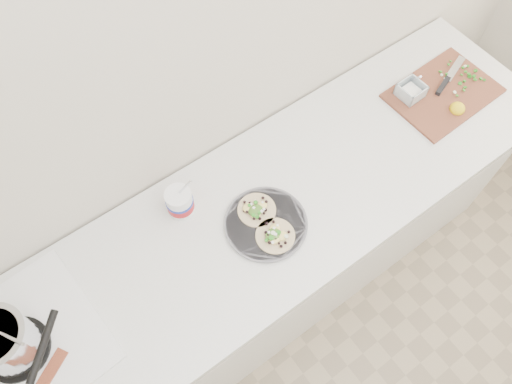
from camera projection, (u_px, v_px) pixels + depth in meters
counter at (264, 254)px, 2.18m from camera, size 2.44×0.66×0.90m
stove at (9, 345)px, 1.47m from camera, size 0.52×0.49×0.24m
taco_plate at (266, 223)px, 1.74m from camera, size 0.29×0.29×0.04m
tub at (180, 201)px, 1.72m from camera, size 0.10×0.10×0.22m
cutboard at (441, 90)px, 2.03m from camera, size 0.44×0.31×0.07m
bacon_plate at (48, 378)px, 1.50m from camera, size 0.27×0.27×0.02m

